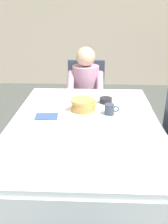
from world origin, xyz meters
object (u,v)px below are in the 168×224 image
(dining_table_main, at_px, (85,132))
(breakfast_stack, at_px, (83,105))
(diner_person, at_px, (86,88))
(spoon_near_edge, at_px, (86,131))
(chair_diner, at_px, (86,95))
(cup_coffee, at_px, (110,109))
(bowl_butter, at_px, (106,100))
(fork_left_of_plate, at_px, (60,112))
(knife_right_of_plate, at_px, (107,113))
(plate_breakfast, at_px, (83,111))

(dining_table_main, height_order, breakfast_stack, breakfast_stack)
(dining_table_main, distance_m, diner_person, 1.01)
(dining_table_main, distance_m, spoon_near_edge, 0.18)
(chair_diner, distance_m, cup_coffee, 1.10)
(bowl_butter, height_order, spoon_near_edge, bowl_butter)
(dining_table_main, relative_size, bowl_butter, 13.85)
(fork_left_of_plate, bearing_deg, diner_person, -17.17)
(bowl_butter, bearing_deg, knife_right_of_plate, -88.95)
(plate_breakfast, bearing_deg, chair_diner, 90.72)
(dining_table_main, relative_size, diner_person, 1.36)
(dining_table_main, bearing_deg, plate_breakfast, 96.12)
(chair_diner, bearing_deg, knife_right_of_plate, 101.19)
(cup_coffee, distance_m, knife_right_of_plate, 0.05)
(dining_table_main, distance_m, chair_diner, 1.18)
(dining_table_main, xyz_separation_m, cup_coffee, (0.19, 0.12, 0.13))
(bowl_butter, xyz_separation_m, knife_right_of_plate, (0.00, -0.23, -0.02))
(plate_breakfast, distance_m, breakfast_stack, 0.05)
(cup_coffee, bearing_deg, bowl_butter, 94.56)
(bowl_butter, height_order, fork_left_of_plate, bowl_butter)
(bowl_butter, relative_size, spoon_near_edge, 0.73)
(chair_diner, bearing_deg, spoon_near_edge, 91.80)
(breakfast_stack, relative_size, spoon_near_edge, 1.39)
(bowl_butter, distance_m, spoon_near_edge, 0.56)
(fork_left_of_plate, xyz_separation_m, knife_right_of_plate, (0.38, 0.00, 0.00))
(chair_diner, bearing_deg, cup_coffee, 101.80)
(plate_breakfast, bearing_deg, bowl_butter, 48.44)
(breakfast_stack, distance_m, cup_coffee, 0.21)
(dining_table_main, distance_m, bowl_butter, 0.43)
(dining_table_main, bearing_deg, bowl_butter, 65.81)
(chair_diner, height_order, spoon_near_edge, chair_diner)
(diner_person, relative_size, knife_right_of_plate, 5.60)
(cup_coffee, xyz_separation_m, fork_left_of_plate, (-0.40, 0.02, -0.04))
(dining_table_main, relative_size, fork_left_of_plate, 8.47)
(breakfast_stack, relative_size, cup_coffee, 1.85)
(plate_breakfast, height_order, breakfast_stack, breakfast_stack)
(cup_coffee, height_order, bowl_butter, cup_coffee)
(spoon_near_edge, bearing_deg, bowl_butter, 87.67)
(cup_coffee, bearing_deg, fork_left_of_plate, 177.07)
(chair_diner, xyz_separation_m, cup_coffee, (0.22, -1.05, 0.25))
(chair_diner, bearing_deg, bowl_butter, 104.01)
(plate_breakfast, xyz_separation_m, fork_left_of_plate, (-0.19, -0.02, -0.01))
(plate_breakfast, height_order, spoon_near_edge, plate_breakfast)
(diner_person, bearing_deg, breakfast_stack, 90.86)
(dining_table_main, distance_m, plate_breakfast, 0.19)
(dining_table_main, height_order, bowl_butter, bowl_butter)
(diner_person, relative_size, plate_breakfast, 4.00)
(breakfast_stack, xyz_separation_m, bowl_butter, (0.19, 0.21, -0.04))
(plate_breakfast, bearing_deg, breakfast_stack, 82.77)
(dining_table_main, relative_size, plate_breakfast, 5.44)
(knife_right_of_plate, bearing_deg, plate_breakfast, 86.08)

